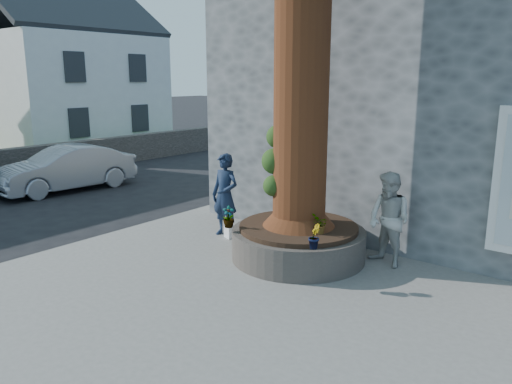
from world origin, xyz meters
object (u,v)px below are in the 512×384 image
Objects in this scene: man at (225,195)px; planter at (298,242)px; woman at (389,220)px; car_silver at (66,169)px.

planter is at bearing -7.60° from man.
woman reaches higher than car_silver.
woman is 9.88m from car_silver.
car_silver reaches higher than planter.
planter is 1.94m from man.
man reaches higher than planter.
planter is 1.46× the size of woman.
car_silver is at bearing 175.31° from planter.
car_silver is (-6.67, 0.53, -0.30)m from man.
man is at bearing -152.45° from woman.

